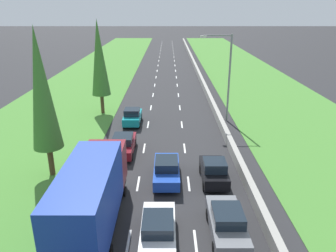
# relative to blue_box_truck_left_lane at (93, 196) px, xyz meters

# --- Properties ---
(ground_plane) EXTENTS (300.00, 300.00, 0.00)m
(ground_plane) POSITION_rel_blue_box_truck_left_lane_xyz_m (3.64, 44.02, -2.18)
(ground_plane) COLOR #28282B
(ground_plane) RESTS_ON ground
(grass_verge_left) EXTENTS (14.00, 140.00, 0.04)m
(grass_verge_left) POSITION_rel_blue_box_truck_left_lane_xyz_m (-9.01, 44.02, -2.16)
(grass_verge_left) COLOR #478433
(grass_verge_left) RESTS_ON ground
(grass_verge_right) EXTENTS (14.00, 140.00, 0.04)m
(grass_verge_right) POSITION_rel_blue_box_truck_left_lane_xyz_m (17.99, 44.02, -2.16)
(grass_verge_right) COLOR #478433
(grass_verge_right) RESTS_ON ground
(median_barrier) EXTENTS (0.44, 120.00, 0.85)m
(median_barrier) POSITION_rel_blue_box_truck_left_lane_xyz_m (9.34, 44.02, -1.76)
(median_barrier) COLOR #9E9B93
(median_barrier) RESTS_ON ground
(lane_markings) EXTENTS (3.64, 116.00, 0.01)m
(lane_markings) POSITION_rel_blue_box_truck_left_lane_xyz_m (3.64, 44.02, -2.18)
(lane_markings) COLOR white
(lane_markings) RESTS_ON ground
(blue_box_truck_left_lane) EXTENTS (2.46, 9.40, 4.18)m
(blue_box_truck_left_lane) POSITION_rel_blue_box_truck_left_lane_xyz_m (0.00, 0.00, 0.00)
(blue_box_truck_left_lane) COLOR black
(blue_box_truck_left_lane) RESTS_ON ground
(grey_sedan_right_lane_second) EXTENTS (1.82, 4.50, 1.64)m
(grey_sedan_right_lane_second) POSITION_rel_blue_box_truck_left_lane_xyz_m (7.07, -0.40, -1.37)
(grey_sedan_right_lane_second) COLOR slate
(grey_sedan_right_lane_second) RESTS_ON ground
(black_hatchback_right_lane) EXTENTS (1.74, 3.90, 1.72)m
(black_hatchback_right_lane) POSITION_rel_blue_box_truck_left_lane_xyz_m (7.14, 5.31, -1.35)
(black_hatchback_right_lane) COLOR black
(black_hatchback_right_lane) RESTS_ON ground
(white_sedan_centre_lane) EXTENTS (1.82, 4.50, 1.64)m
(white_sedan_centre_lane) POSITION_rel_blue_box_truck_left_lane_xyz_m (3.46, -1.09, -1.37)
(white_sedan_centre_lane) COLOR white
(white_sedan_centre_lane) RESTS_ON ground
(blue_sedan_centre_lane) EXTENTS (1.82, 4.50, 1.64)m
(blue_sedan_centre_lane) POSITION_rel_blue_box_truck_left_lane_xyz_m (3.86, 5.56, -1.37)
(blue_sedan_centre_lane) COLOR #1E47B7
(blue_sedan_centre_lane) RESTS_ON ground
(maroon_sedan_left_lane) EXTENTS (1.82, 4.50, 1.64)m
(maroon_sedan_left_lane) POSITION_rel_blue_box_truck_left_lane_xyz_m (0.26, 9.99, -1.37)
(maroon_sedan_left_lane) COLOR maroon
(maroon_sedan_left_lane) RESTS_ON ground
(teal_hatchback_left_lane) EXTENTS (1.74, 3.90, 1.72)m
(teal_hatchback_left_lane) POSITION_rel_blue_box_truck_left_lane_xyz_m (0.28, 17.19, -1.35)
(teal_hatchback_left_lane) COLOR teal
(teal_hatchback_left_lane) RESTS_ON ground
(poplar_tree_second) EXTENTS (2.06, 2.06, 10.52)m
(poplar_tree_second) POSITION_rel_blue_box_truck_left_lane_xyz_m (-4.45, 6.34, 4.12)
(poplar_tree_second) COLOR #4C3823
(poplar_tree_second) RESTS_ON ground
(poplar_tree_third) EXTENTS (2.06, 2.06, 10.37)m
(poplar_tree_third) POSITION_rel_blue_box_truck_left_lane_xyz_m (-3.51, 20.95, 4.05)
(poplar_tree_third) COLOR #4C3823
(poplar_tree_third) RESTS_ON ground
(street_light_mast) EXTENTS (3.20, 0.28, 9.00)m
(street_light_mast) POSITION_rel_blue_box_truck_left_lane_xyz_m (9.89, 18.30, 3.05)
(street_light_mast) COLOR gray
(street_light_mast) RESTS_ON ground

